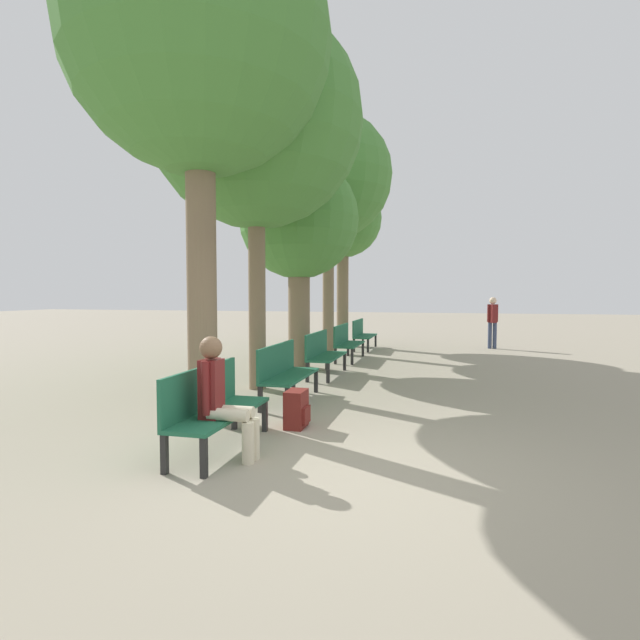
{
  "coord_description": "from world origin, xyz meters",
  "views": [
    {
      "loc": [
        0.97,
        -4.64,
        1.73
      ],
      "look_at": [
        -1.21,
        4.0,
        1.25
      ],
      "focal_mm": 28.0,
      "sensor_mm": 36.0,
      "label": 1
    }
  ],
  "objects": [
    {
      "name": "bench_row_3",
      "position": [
        -1.52,
        7.96,
        0.51
      ],
      "size": [
        0.5,
        1.71,
        0.91
      ],
      "color": "#1E6042",
      "rests_on": "ground_plane"
    },
    {
      "name": "pedestrian_near",
      "position": [
        2.39,
        11.67,
        0.92
      ],
      "size": [
        0.32,
        0.29,
        1.6
      ],
      "color": "#384260",
      "rests_on": "ground_plane"
    },
    {
      "name": "tree_row_0",
      "position": [
        -2.32,
        1.68,
        5.11
      ],
      "size": [
        3.62,
        3.62,
        6.97
      ],
      "color": "#7A664C",
      "rests_on": "ground_plane"
    },
    {
      "name": "tree_row_1",
      "position": [
        -2.32,
        3.77,
        4.76
      ],
      "size": [
        3.79,
        3.79,
        6.67
      ],
      "color": "#7A664C",
      "rests_on": "ground_plane"
    },
    {
      "name": "tree_row_3",
      "position": [
        -2.32,
        9.37,
        5.04
      ],
      "size": [
        3.63,
        3.63,
        6.88
      ],
      "color": "#7A664C",
      "rests_on": "ground_plane"
    },
    {
      "name": "bench_row_2",
      "position": [
        -1.52,
        5.42,
        0.51
      ],
      "size": [
        0.5,
        1.71,
        0.91
      ],
      "color": "#1E6042",
      "rests_on": "ground_plane"
    },
    {
      "name": "person_seated",
      "position": [
        -1.27,
        0.07,
        0.67
      ],
      "size": [
        0.61,
        0.35,
        1.28
      ],
      "color": "beige",
      "rests_on": "ground_plane"
    },
    {
      "name": "tree_row_2",
      "position": [
        -2.32,
        6.41,
        3.37
      ],
      "size": [
        2.75,
        2.75,
        4.81
      ],
      "color": "#7A664C",
      "rests_on": "ground_plane"
    },
    {
      "name": "bench_row_1",
      "position": [
        -1.52,
        2.89,
        0.51
      ],
      "size": [
        0.5,
        1.71,
        0.91
      ],
      "color": "#1E6042",
      "rests_on": "ground_plane"
    },
    {
      "name": "bench_row_4",
      "position": [
        -1.52,
        10.5,
        0.51
      ],
      "size": [
        0.5,
        1.71,
        0.91
      ],
      "color": "#1E6042",
      "rests_on": "ground_plane"
    },
    {
      "name": "tree_row_4",
      "position": [
        -2.32,
        11.42,
        4.08
      ],
      "size": [
        2.54,
        2.54,
        5.43
      ],
      "color": "#7A664C",
      "rests_on": "ground_plane"
    },
    {
      "name": "bench_row_0",
      "position": [
        -1.52,
        0.35,
        0.51
      ],
      "size": [
        0.5,
        1.71,
        0.91
      ],
      "color": "#1E6042",
      "rests_on": "ground_plane"
    },
    {
      "name": "ground_plane",
      "position": [
        0.0,
        0.0,
        0.0
      ],
      "size": [
        80.0,
        80.0,
        0.0
      ],
      "primitive_type": "plane",
      "color": "gray"
    },
    {
      "name": "backpack",
      "position": [
        -0.87,
        1.43,
        0.24
      ],
      "size": [
        0.27,
        0.38,
        0.48
      ],
      "color": "maroon",
      "rests_on": "ground_plane"
    }
  ]
}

